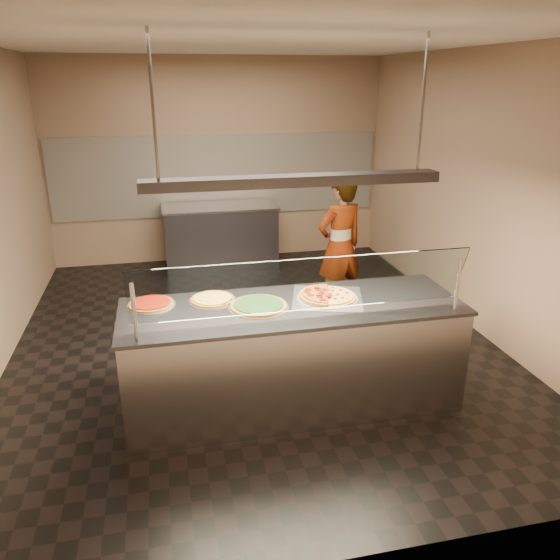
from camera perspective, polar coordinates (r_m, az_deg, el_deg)
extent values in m
cube|color=black|center=(6.01, -2.76, -6.23)|extent=(5.00, 6.00, 0.02)
cube|color=silver|center=(5.39, -3.35, 23.84)|extent=(5.00, 6.00, 0.02)
cube|color=#957B60|center=(8.45, -6.51, 12.18)|extent=(5.00, 0.02, 3.00)
cube|color=#957B60|center=(2.73, 7.63, -5.35)|extent=(5.00, 0.02, 3.00)
cube|color=#957B60|center=(6.41, 19.96, 8.54)|extent=(0.02, 6.00, 3.00)
cube|color=silver|center=(8.45, -6.44, 10.81)|extent=(4.90, 0.02, 1.20)
cube|color=#B7B7BC|center=(4.68, 1.31, -8.04)|extent=(2.77, 0.90, 0.90)
cube|color=#434349|center=(4.48, 1.35, -2.80)|extent=(2.81, 0.94, 0.03)
cylinder|color=#B7B7BC|center=(3.92, -14.99, -3.30)|extent=(0.03, 0.03, 0.44)
cylinder|color=#B7B7BC|center=(4.50, 18.07, -0.53)|extent=(0.03, 0.03, 0.44)
cube|color=white|center=(4.06, 2.53, -0.54)|extent=(2.57, 0.18, 0.47)
cube|color=silver|center=(4.62, 4.94, -1.90)|extent=(0.72, 0.72, 0.01)
cylinder|color=silver|center=(4.62, 4.94, -1.82)|extent=(0.51, 0.51, 0.01)
cylinder|color=#520D07|center=(4.66, 4.57, -0.97)|extent=(0.06, 0.06, 0.01)
cylinder|color=#520D07|center=(4.69, 3.86, -0.81)|extent=(0.06, 0.06, 0.01)
cylinder|color=#520D07|center=(4.66, 3.97, -0.96)|extent=(0.06, 0.06, 0.01)
cylinder|color=#520D07|center=(4.66, 2.96, -0.94)|extent=(0.06, 0.06, 0.01)
cylinder|color=#520D07|center=(4.62, 2.86, -1.15)|extent=(0.06, 0.06, 0.01)
cylinder|color=#520D07|center=(4.59, 4.38, -1.31)|extent=(0.06, 0.06, 0.01)
cylinder|color=#520D07|center=(4.54, 3.14, -1.52)|extent=(0.06, 0.06, 0.01)
cylinder|color=#520D07|center=(4.54, 4.12, -1.56)|extent=(0.06, 0.06, 0.01)
cylinder|color=#520D07|center=(4.51, 4.19, -1.69)|extent=(0.06, 0.06, 0.01)
cylinder|color=#520D07|center=(4.45, 4.47, -2.01)|extent=(0.06, 0.06, 0.01)
cylinder|color=#520D07|center=(4.54, 5.04, -1.60)|extent=(0.06, 0.06, 0.01)
cube|color=#19590F|center=(4.68, 4.20, -0.83)|extent=(0.02, 0.02, 0.01)
cube|color=#19590F|center=(4.64, 4.30, -1.07)|extent=(0.02, 0.02, 0.01)
cube|color=#19590F|center=(4.62, 4.44, -1.15)|extent=(0.01, 0.02, 0.01)
cube|color=#19590F|center=(4.59, 3.01, -1.26)|extent=(0.02, 0.02, 0.01)
cube|color=#19590F|center=(4.54, 3.44, -1.52)|extent=(0.02, 0.02, 0.01)
cube|color=#19590F|center=(4.54, 4.21, -1.54)|extent=(0.02, 0.02, 0.01)
sphere|color=#513014|center=(4.53, 5.77, -1.94)|extent=(0.03, 0.03, 0.03)
sphere|color=#513014|center=(4.58, 5.43, -1.65)|extent=(0.03, 0.03, 0.03)
sphere|color=#513014|center=(4.55, 6.51, -1.85)|extent=(0.03, 0.03, 0.03)
sphere|color=#513014|center=(4.60, 5.89, -1.57)|extent=(0.03, 0.03, 0.03)
sphere|color=#513014|center=(4.62, 6.02, -1.48)|extent=(0.03, 0.03, 0.03)
sphere|color=#513014|center=(4.65, 6.98, -1.35)|extent=(0.03, 0.03, 0.03)
sphere|color=#513014|center=(4.62, 5.27, -1.43)|extent=(0.03, 0.03, 0.03)
sphere|color=#513014|center=(4.72, 6.31, -1.01)|extent=(0.03, 0.03, 0.03)
sphere|color=#513014|center=(4.69, 5.50, -1.11)|extent=(0.03, 0.03, 0.03)
sphere|color=#513014|center=(4.76, 5.47, -0.77)|extent=(0.03, 0.03, 0.03)
sphere|color=#513014|center=(4.71, 5.15, -1.03)|extent=(0.03, 0.03, 0.03)
sphere|color=#513014|center=(4.77, 4.68, -0.73)|extent=(0.03, 0.03, 0.03)
cylinder|color=silver|center=(4.43, -2.27, -2.82)|extent=(0.49, 0.49, 0.01)
cylinder|color=brown|center=(4.43, -2.27, -2.67)|extent=(0.46, 0.46, 0.02)
cylinder|color=black|center=(4.42, -2.27, -2.49)|extent=(0.40, 0.40, 0.01)
cylinder|color=silver|center=(4.60, -7.08, -2.09)|extent=(0.39, 0.39, 0.01)
cylinder|color=brown|center=(4.60, -7.08, -1.97)|extent=(0.36, 0.36, 0.02)
cylinder|color=gold|center=(4.59, -7.09, -1.82)|extent=(0.32, 0.32, 0.01)
cylinder|color=silver|center=(4.59, -13.30, -2.53)|extent=(0.39, 0.39, 0.01)
cylinder|color=brown|center=(4.59, -13.32, -2.41)|extent=(0.36, 0.36, 0.02)
cylinder|color=#660703|center=(4.59, -13.33, -2.26)|extent=(0.32, 0.32, 0.01)
cube|color=#B7B7BC|center=(4.53, -6.02, -2.09)|extent=(0.17, 0.17, 0.00)
cylinder|color=tan|center=(4.52, -7.81, -2.19)|extent=(0.12, 0.11, 0.02)
cube|color=#434349|center=(8.21, -6.23, 4.45)|extent=(1.63, 0.70, 0.90)
cube|color=#B7B7BC|center=(8.10, -6.35, 7.62)|extent=(1.67, 0.74, 0.03)
imported|color=#23202A|center=(6.41, 6.27, 3.50)|extent=(0.70, 0.57, 1.67)
cube|color=#434349|center=(4.19, 1.47, 10.35)|extent=(2.30, 0.18, 0.08)
cylinder|color=#B7B7BC|center=(4.01, -13.15, 17.26)|extent=(0.02, 0.02, 1.01)
cylinder|color=#B7B7BC|center=(4.47, 14.68, 17.40)|extent=(0.02, 0.02, 1.01)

